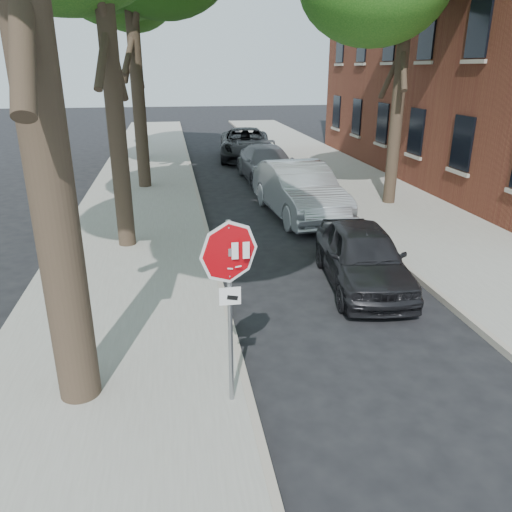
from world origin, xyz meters
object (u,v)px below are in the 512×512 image
at_px(stop_sign, 230,279).
at_px(tree_far, 132,6).
at_px(car_a, 362,256).
at_px(car_c, 267,164).
at_px(car_d, 246,144).
at_px(car_b, 299,190).

height_order(stop_sign, tree_far, tree_far).
bearing_deg(car_a, stop_sign, -125.09).
relative_size(car_c, car_d, 0.88).
relative_size(car_b, car_d, 0.91).
relative_size(tree_far, car_b, 1.82).
height_order(tree_far, car_a, tree_far).
height_order(stop_sign, car_a, stop_sign).
xyz_separation_m(car_b, car_d, (-0.07, 10.93, -0.06)).
distance_m(car_b, car_c, 5.33).
distance_m(stop_sign, car_b, 9.89).
height_order(tree_far, car_b, tree_far).
height_order(car_c, car_d, car_d).
bearing_deg(stop_sign, car_c, 77.25).
height_order(car_a, car_b, car_b).
bearing_deg(car_b, tree_far, 109.26).
relative_size(stop_sign, tree_far, 0.28).
bearing_deg(stop_sign, car_b, 70.38).
xyz_separation_m(stop_sign, car_c, (3.30, 14.59, -1.23)).
relative_size(tree_far, car_c, 1.88).
distance_m(tree_far, car_d, 8.35).
distance_m(tree_far, car_c, 10.65).
relative_size(stop_sign, car_c, 0.53).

